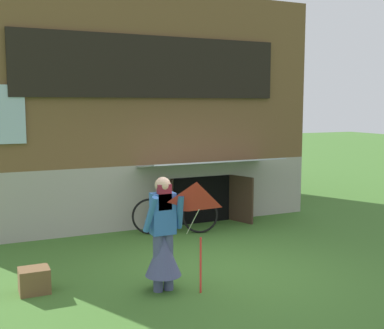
{
  "coord_description": "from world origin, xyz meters",
  "views": [
    {
      "loc": [
        -3.55,
        -6.81,
        2.67
      ],
      "look_at": [
        0.01,
        1.02,
        1.61
      ],
      "focal_mm": 45.92,
      "sensor_mm": 36.0,
      "label": 1
    }
  ],
  "objects_px": {
    "bicycle_silver": "(175,215)",
    "wooden_crate": "(34,280)",
    "kite": "(197,207)",
    "person": "(163,243)"
  },
  "relations": [
    {
      "from": "bicycle_silver",
      "to": "wooden_crate",
      "type": "height_order",
      "value": "bicycle_silver"
    },
    {
      "from": "person",
      "to": "bicycle_silver",
      "type": "xyz_separation_m",
      "value": [
        1.34,
        2.81,
        -0.3
      ]
    },
    {
      "from": "kite",
      "to": "wooden_crate",
      "type": "bearing_deg",
      "value": 150.38
    },
    {
      "from": "bicycle_silver",
      "to": "wooden_crate",
      "type": "relative_size",
      "value": 4.07
    },
    {
      "from": "person",
      "to": "wooden_crate",
      "type": "xyz_separation_m",
      "value": [
        -1.7,
        0.69,
        -0.52
      ]
    },
    {
      "from": "kite",
      "to": "wooden_crate",
      "type": "relative_size",
      "value": 3.74
    },
    {
      "from": "wooden_crate",
      "to": "person",
      "type": "bearing_deg",
      "value": -22.05
    },
    {
      "from": "kite",
      "to": "bicycle_silver",
      "type": "relative_size",
      "value": 0.92
    },
    {
      "from": "kite",
      "to": "wooden_crate",
      "type": "xyz_separation_m",
      "value": [
        -2.01,
        1.14,
        -1.11
      ]
    },
    {
      "from": "kite",
      "to": "bicycle_silver",
      "type": "height_order",
      "value": "kite"
    }
  ]
}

